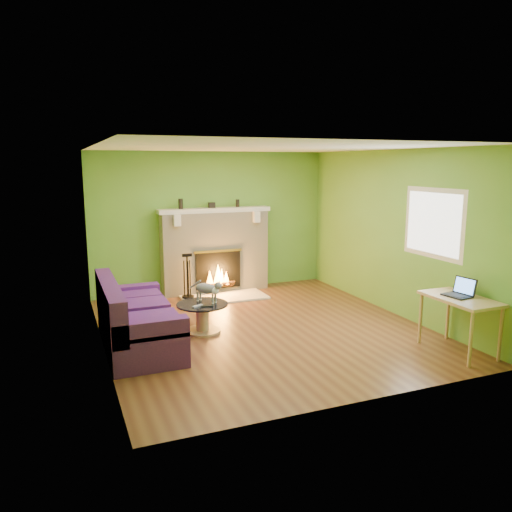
% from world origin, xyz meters
% --- Properties ---
extents(floor, '(5.00, 5.00, 0.00)m').
position_xyz_m(floor, '(0.00, 0.00, 0.00)').
color(floor, '#5B2E1A').
rests_on(floor, ground).
extents(ceiling, '(5.00, 5.00, 0.00)m').
position_xyz_m(ceiling, '(0.00, 0.00, 2.60)').
color(ceiling, white).
rests_on(ceiling, wall_back).
extents(wall_back, '(5.00, 0.00, 5.00)m').
position_xyz_m(wall_back, '(0.00, 2.50, 1.30)').
color(wall_back, '#5D902F').
rests_on(wall_back, floor).
extents(wall_front, '(5.00, 0.00, 5.00)m').
position_xyz_m(wall_front, '(0.00, -2.50, 1.30)').
color(wall_front, '#5D902F').
rests_on(wall_front, floor).
extents(wall_left, '(0.00, 5.00, 5.00)m').
position_xyz_m(wall_left, '(-2.25, 0.00, 1.30)').
color(wall_left, '#5D902F').
rests_on(wall_left, floor).
extents(wall_right, '(0.00, 5.00, 5.00)m').
position_xyz_m(wall_right, '(2.25, 0.00, 1.30)').
color(wall_right, '#5D902F').
rests_on(wall_right, floor).
extents(window_frame, '(0.00, 1.20, 1.20)m').
position_xyz_m(window_frame, '(2.24, -0.90, 1.55)').
color(window_frame, silver).
rests_on(window_frame, wall_right).
extents(window_pane, '(0.00, 1.06, 1.06)m').
position_xyz_m(window_pane, '(2.23, -0.90, 1.55)').
color(window_pane, white).
rests_on(window_pane, wall_right).
extents(fireplace, '(2.10, 0.46, 1.58)m').
position_xyz_m(fireplace, '(0.00, 2.32, 0.77)').
color(fireplace, beige).
rests_on(fireplace, floor).
extents(hearth, '(1.50, 0.75, 0.03)m').
position_xyz_m(hearth, '(0.00, 1.80, 0.01)').
color(hearth, beige).
rests_on(hearth, floor).
extents(mantel, '(2.10, 0.28, 0.08)m').
position_xyz_m(mantel, '(0.00, 2.30, 1.54)').
color(mantel, silver).
rests_on(mantel, fireplace).
extents(sofa, '(0.89, 1.97, 0.88)m').
position_xyz_m(sofa, '(-1.86, -0.04, 0.34)').
color(sofa, '#3E195F').
rests_on(sofa, floor).
extents(coffee_table, '(0.74, 0.74, 0.42)m').
position_xyz_m(coffee_table, '(-0.87, 0.18, 0.24)').
color(coffee_table, tan).
rests_on(coffee_table, floor).
extents(desk, '(0.57, 0.98, 0.72)m').
position_xyz_m(desk, '(1.95, -1.80, 0.63)').
color(desk, tan).
rests_on(desk, floor).
extents(cat, '(0.48, 0.54, 0.33)m').
position_xyz_m(cat, '(-0.79, 0.23, 0.58)').
color(cat, slate).
rests_on(cat, coffee_table).
extents(remote_silver, '(0.17, 0.12, 0.02)m').
position_xyz_m(remote_silver, '(-0.97, 0.06, 0.43)').
color(remote_silver, '#99989B').
rests_on(remote_silver, coffee_table).
extents(remote_black, '(0.17, 0.08, 0.02)m').
position_xyz_m(remote_black, '(-0.85, -0.00, 0.42)').
color(remote_black, black).
rests_on(remote_black, coffee_table).
extents(laptop, '(0.32, 0.35, 0.24)m').
position_xyz_m(laptop, '(1.93, -1.75, 0.84)').
color(laptop, black).
rests_on(laptop, desk).
extents(fire_tools, '(0.21, 0.21, 0.80)m').
position_xyz_m(fire_tools, '(-0.63, 1.95, 0.43)').
color(fire_tools, black).
rests_on(fire_tools, hearth).
extents(mantel_vase_left, '(0.08, 0.08, 0.18)m').
position_xyz_m(mantel_vase_left, '(-0.63, 2.33, 1.67)').
color(mantel_vase_left, black).
rests_on(mantel_vase_left, mantel).
extents(mantel_vase_right, '(0.07, 0.07, 0.14)m').
position_xyz_m(mantel_vase_right, '(0.46, 2.33, 1.65)').
color(mantel_vase_right, black).
rests_on(mantel_vase_right, mantel).
extents(mantel_box, '(0.12, 0.08, 0.10)m').
position_xyz_m(mantel_box, '(-0.05, 2.33, 1.63)').
color(mantel_box, black).
rests_on(mantel_box, mantel).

